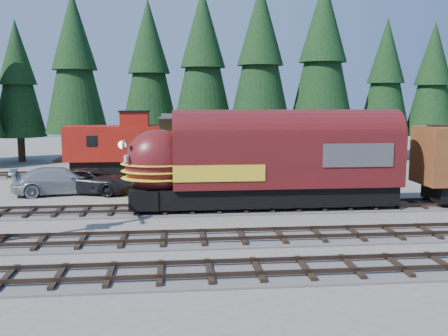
{
  "coord_description": "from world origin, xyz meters",
  "views": [
    {
      "loc": [
        -5.38,
        -24.08,
        6.45
      ],
      "look_at": [
        -2.63,
        4.0,
        2.47
      ],
      "focal_mm": 40.0,
      "sensor_mm": 36.0,
      "label": 1
    }
  ],
  "objects": [
    {
      "name": "conifer_backdrop",
      "position": [
        5.15,
        24.85,
        9.81
      ],
      "size": [
        78.33,
        23.08,
        16.77
      ],
      "color": "black",
      "rests_on": "ground"
    },
    {
      "name": "pickup_truck_b",
      "position": [
        -13.14,
        10.0,
        0.91
      ],
      "size": [
        6.7,
        3.91,
        1.82
      ],
      "primitive_type": "imported",
      "rotation": [
        0.0,
        0.0,
        1.8
      ],
      "color": "#A1A4A8",
      "rests_on": "ground"
    },
    {
      "name": "caboose",
      "position": [
        -9.62,
        18.0,
        2.47
      ],
      "size": [
        9.53,
        2.76,
        4.95
      ],
      "color": "black",
      "rests_on": "ground"
    },
    {
      "name": "depot",
      "position": [
        -0.0,
        10.5,
        2.96
      ],
      "size": [
        12.8,
        7.0,
        5.3
      ],
      "color": "gold",
      "rests_on": "ground"
    },
    {
      "name": "ground",
      "position": [
        0.0,
        0.0,
        0.0
      ],
      "size": [
        120.0,
        120.0,
        0.0
      ],
      "primitive_type": "plane",
      "color": "#6B665B",
      "rests_on": "ground"
    },
    {
      "name": "pickup_truck_a",
      "position": [
        -11.09,
        10.16,
        0.84
      ],
      "size": [
        6.59,
        4.5,
        1.67
      ],
      "primitive_type": "imported",
      "rotation": [
        0.0,
        0.0,
        1.26
      ],
      "color": "black",
      "rests_on": "ground"
    },
    {
      "name": "locomotive",
      "position": [
        -0.69,
        4.0,
        2.56
      ],
      "size": [
        16.09,
        3.2,
        4.37
      ],
      "color": "black",
      "rests_on": "ground"
    },
    {
      "name": "track_siding",
      "position": [
        10.0,
        4.0,
        0.06
      ],
      "size": [
        68.0,
        3.2,
        0.33
      ],
      "color": "#4C4947",
      "rests_on": "ground"
    },
    {
      "name": "track_spur",
      "position": [
        -10.0,
        18.0,
        0.06
      ],
      "size": [
        32.0,
        3.2,
        0.33
      ],
      "color": "#4C4947",
      "rests_on": "ground"
    }
  ]
}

